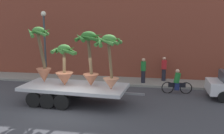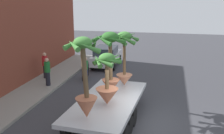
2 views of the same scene
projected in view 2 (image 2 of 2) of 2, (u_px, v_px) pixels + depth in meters
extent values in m
plane|color=#38383D|center=(131.00, 122.00, 11.55)|extent=(60.00, 60.00, 0.00)
cube|color=gray|center=(9.00, 108.00, 12.85)|extent=(24.00, 2.20, 0.15)
cube|color=#B7BABF|center=(108.00, 102.00, 11.54)|extent=(5.73, 2.83, 0.18)
cylinder|color=black|center=(67.00, 127.00, 10.33)|extent=(0.81, 0.27, 0.80)
cylinder|color=black|center=(75.00, 118.00, 11.05)|extent=(0.81, 0.27, 0.80)
cylinder|color=black|center=(129.00, 125.00, 10.42)|extent=(0.81, 0.27, 0.80)
cylinder|color=black|center=(82.00, 111.00, 11.78)|extent=(0.81, 0.27, 0.80)
cylinder|color=black|center=(133.00, 117.00, 11.14)|extent=(0.81, 0.27, 0.80)
cube|color=slate|center=(126.00, 82.00, 14.63)|extent=(1.00, 0.16, 0.10)
cone|color=#B26647|center=(111.00, 86.00, 12.30)|extent=(0.84, 0.84, 0.63)
cylinder|color=brown|center=(111.00, 59.00, 11.91)|extent=(0.32, 0.17, 2.03)
ellipsoid|color=#2D6B28|center=(110.00, 37.00, 11.61)|extent=(0.78, 0.78, 0.49)
cone|color=#2D6B28|center=(114.00, 37.00, 12.10)|extent=(0.32, 1.06, 0.58)
cone|color=#2D6B28|center=(100.00, 37.00, 11.87)|extent=(1.12, 0.50, 0.39)
cone|color=#2D6B28|center=(103.00, 40.00, 11.28)|extent=(0.66, 0.96, 0.49)
cone|color=#2D6B28|center=(115.00, 40.00, 11.20)|extent=(0.79, 0.89, 0.45)
cone|color=#2D6B28|center=(121.00, 38.00, 11.64)|extent=(1.04, 0.46, 0.46)
cone|color=#B26647|center=(87.00, 108.00, 9.72)|extent=(0.83, 0.83, 0.79)
cylinder|color=brown|center=(85.00, 71.00, 9.24)|extent=(0.52, 0.18, 2.10)
ellipsoid|color=#428438|center=(83.00, 43.00, 8.87)|extent=(0.65, 0.65, 0.41)
cone|color=#428438|center=(85.00, 43.00, 9.27)|extent=(0.30, 0.82, 0.47)
cone|color=#428438|center=(74.00, 43.00, 9.18)|extent=(0.91, 0.62, 0.46)
cone|color=#428438|center=(73.00, 45.00, 8.70)|extent=(0.65, 0.67, 0.39)
cone|color=#428438|center=(88.00, 47.00, 8.52)|extent=(0.75, 0.79, 0.56)
cone|color=#428438|center=(94.00, 45.00, 9.00)|extent=(0.81, 0.56, 0.52)
cone|color=tan|center=(124.00, 80.00, 13.33)|extent=(0.82, 0.82, 0.56)
cylinder|color=brown|center=(124.00, 56.00, 12.94)|extent=(0.33, 0.15, 1.99)
ellipsoid|color=#428438|center=(124.00, 36.00, 12.63)|extent=(0.72, 0.72, 0.45)
cone|color=#428438|center=(126.00, 36.00, 13.12)|extent=(0.21, 1.03, 0.47)
cone|color=#428438|center=(119.00, 36.00, 12.94)|extent=(0.79, 0.66, 0.37)
cone|color=#428438|center=(117.00, 37.00, 12.57)|extent=(0.78, 0.49, 0.32)
cone|color=#428438|center=(118.00, 39.00, 12.28)|extent=(0.60, 0.97, 0.61)
cone|color=#428438|center=(126.00, 39.00, 12.21)|extent=(0.52, 0.94, 0.58)
cone|color=#428438|center=(134.00, 38.00, 12.43)|extent=(1.00, 0.44, 0.47)
cone|color=#428438|center=(131.00, 37.00, 12.78)|extent=(0.72, 0.59, 0.46)
cone|color=#B26647|center=(107.00, 96.00, 10.93)|extent=(0.95, 0.95, 0.70)
cylinder|color=brown|center=(107.00, 74.00, 10.68)|extent=(0.20, 0.16, 1.30)
ellipsoid|color=#428438|center=(107.00, 58.00, 10.52)|extent=(0.68, 0.68, 0.42)
cone|color=#428438|center=(111.00, 58.00, 10.95)|extent=(0.35, 0.92, 0.57)
cone|color=#428438|center=(101.00, 58.00, 10.85)|extent=(0.77, 0.66, 0.51)
cone|color=#428438|center=(98.00, 61.00, 10.42)|extent=(0.79, 0.60, 0.47)
cone|color=#428438|center=(102.00, 62.00, 10.13)|extent=(0.37, 0.95, 0.42)
cone|color=#428438|center=(114.00, 61.00, 10.27)|extent=(0.77, 0.59, 0.38)
cone|color=#428438|center=(118.00, 59.00, 10.67)|extent=(0.89, 0.64, 0.53)
torus|color=black|center=(88.00, 72.00, 18.05)|extent=(0.74, 0.13, 0.74)
torus|color=black|center=(84.00, 76.00, 16.99)|extent=(0.74, 0.13, 0.74)
cube|color=black|center=(86.00, 72.00, 17.47)|extent=(1.04, 0.16, 0.28)
cylinder|color=#1E702D|center=(85.00, 65.00, 17.35)|extent=(0.47, 0.38, 0.65)
sphere|color=tan|center=(85.00, 59.00, 17.24)|extent=(0.24, 0.24, 0.24)
cube|color=navy|center=(86.00, 73.00, 17.49)|extent=(0.30, 0.26, 0.44)
cube|color=silver|center=(107.00, 58.00, 20.81)|extent=(4.11, 1.88, 0.70)
cube|color=#2D3842|center=(106.00, 50.00, 20.45)|extent=(2.28, 1.65, 0.56)
cylinder|color=black|center=(100.00, 58.00, 22.30)|extent=(0.65, 0.22, 0.64)
cylinder|color=black|center=(119.00, 59.00, 21.99)|extent=(0.65, 0.22, 0.64)
cylinder|color=black|center=(92.00, 65.00, 19.80)|extent=(0.65, 0.22, 0.64)
cylinder|color=black|center=(114.00, 66.00, 19.50)|extent=(0.65, 0.22, 0.64)
cylinder|color=black|center=(46.00, 72.00, 17.26)|extent=(0.28, 0.28, 0.85)
cylinder|color=red|center=(45.00, 61.00, 17.07)|extent=(0.36, 0.36, 0.62)
sphere|color=tan|center=(44.00, 54.00, 16.96)|extent=(0.24, 0.24, 0.24)
cylinder|color=black|center=(48.00, 79.00, 15.78)|extent=(0.28, 0.28, 0.85)
cylinder|color=#1E702D|center=(47.00, 67.00, 15.59)|extent=(0.36, 0.36, 0.62)
sphere|color=tan|center=(47.00, 60.00, 15.47)|extent=(0.24, 0.24, 0.24)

